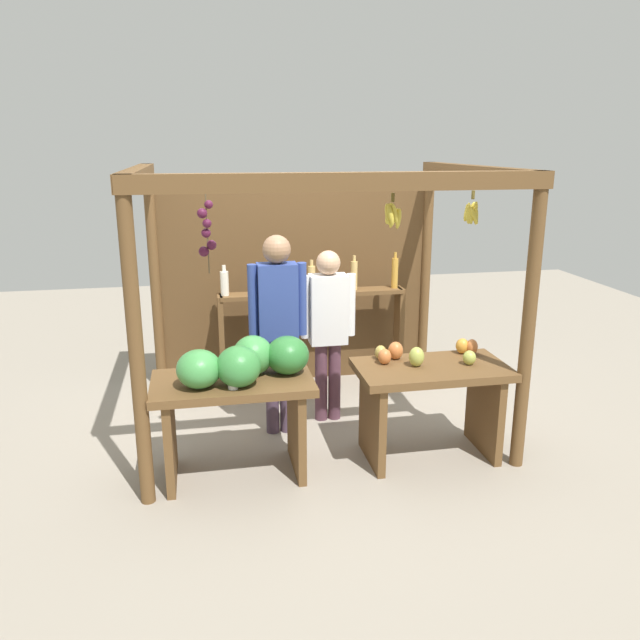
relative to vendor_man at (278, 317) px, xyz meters
name	(u,v)px	position (x,y,z in m)	size (l,w,h in m)	color
ground_plane	(315,421)	(0.34, 0.15, -1.02)	(12.00, 12.00, 0.00)	gray
market_stall	(306,266)	(0.34, 0.60, 0.30)	(2.88, 2.25, 2.21)	brown
fruit_counter_left	(240,383)	(-0.36, -0.67, -0.30)	(1.21, 0.64, 1.04)	brown
fruit_counter_right	(430,389)	(1.10, -0.64, -0.47)	(1.16, 0.64, 0.91)	brown
bottle_shelf_unit	(312,313)	(0.45, 0.95, -0.24)	(1.84, 0.22, 1.36)	brown
vendor_man	(278,317)	(0.00, 0.00, 0.00)	(0.48, 0.23, 1.69)	#453446
vendor_woman	(328,322)	(0.46, 0.18, -0.12)	(0.48, 0.21, 1.53)	#553241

